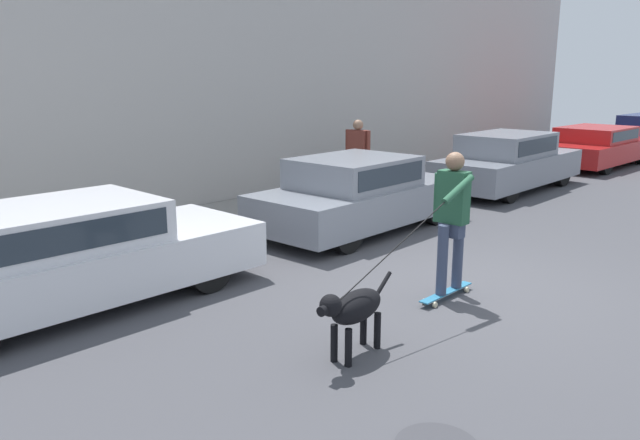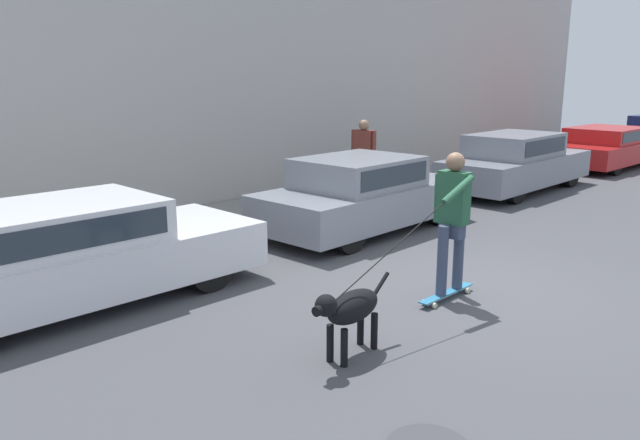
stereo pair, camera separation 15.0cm
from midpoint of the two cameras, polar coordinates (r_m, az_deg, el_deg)
The scene contains 11 objects.
ground_plane at distance 8.22m, azimuth 13.69°, elevation -6.17°, with size 36.00×36.00×0.00m, color #47474C.
back_wall at distance 12.32m, azimuth -12.19°, elevation 13.18°, with size 32.00×0.30×5.44m.
sidewalk_curb at distance 11.56m, azimuth -8.08°, elevation 0.07°, with size 30.00×2.25×0.13m.
parked_car_0 at distance 7.82m, azimuth -21.45°, elevation -3.07°, with size 4.53×1.72×1.25m.
parked_car_1 at distance 10.80m, azimuth 4.26°, elevation 2.26°, with size 4.10×1.89×1.29m.
parked_car_2 at distance 15.17m, azimuth 17.73°, elevation 4.97°, with size 4.51×1.77×1.34m.
parked_car_3 at distance 20.03m, azimuth 24.96°, elevation 6.04°, with size 4.53×1.87×1.16m.
dog at distance 6.02m, azimuth 3.49°, elevation -8.13°, with size 1.18×0.38×0.74m.
skateboarder at distance 7.56m, azimuth 12.53°, elevation 0.36°, with size 2.87×0.56×1.79m.
pedestrian_with_bag at distance 13.48m, azimuth 4.24°, elevation 6.11°, with size 0.29×0.68×1.59m.
fire_hydrant at distance 17.87m, azimuth 19.59°, elevation 5.01°, with size 0.18×0.18×0.64m.
Camera 2 is at (-6.60, -4.06, 2.69)m, focal length 35.00 mm.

